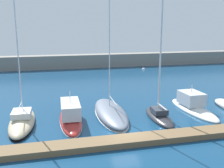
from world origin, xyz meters
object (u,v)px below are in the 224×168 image
at_px(sailboat_charcoal_sixth, 159,114).
at_px(mooring_buoy_white, 144,69).
at_px(sailboat_slate_fifth, 111,112).
at_px(motorboat_white_seventh, 193,106).
at_px(sailboat_sand_third, 22,121).
at_px(motorboat_red_fourth, 71,115).

distance_m(sailboat_charcoal_sixth, mooring_buoy_white, 30.80).
xyz_separation_m(sailboat_slate_fifth, sailboat_charcoal_sixth, (4.70, -2.21, 0.12)).
height_order(motorboat_white_seventh, mooring_buoy_white, motorboat_white_seventh).
bearing_deg(sailboat_charcoal_sixth, motorboat_white_seventh, -68.06).
relative_size(sailboat_slate_fifth, motorboat_white_seventh, 2.09).
relative_size(sailboat_slate_fifth, sailboat_charcoal_sixth, 1.35).
relative_size(sailboat_charcoal_sixth, motorboat_white_seventh, 1.55).
distance_m(sailboat_slate_fifth, mooring_buoy_white, 30.52).
bearing_deg(sailboat_sand_third, mooring_buoy_white, -37.44).
height_order(sailboat_sand_third, motorboat_red_fourth, sailboat_sand_third).
relative_size(sailboat_sand_third, sailboat_slate_fifth, 0.74).
distance_m(motorboat_white_seventh, mooring_buoy_white, 28.01).
relative_size(sailboat_slate_fifth, mooring_buoy_white, 26.26).
relative_size(motorboat_red_fourth, mooring_buoy_white, 12.94).
distance_m(sailboat_slate_fifth, motorboat_white_seventh, 9.60).
xyz_separation_m(motorboat_red_fourth, motorboat_white_seventh, (13.95, 0.22, -0.08)).
height_order(motorboat_red_fourth, sailboat_slate_fifth, sailboat_slate_fifth).
distance_m(motorboat_red_fourth, mooring_buoy_white, 33.30).
xyz_separation_m(motorboat_red_fourth, mooring_buoy_white, (18.17, 27.90, -0.57)).
xyz_separation_m(sailboat_charcoal_sixth, motorboat_white_seventh, (4.89, 1.74, 0.04)).
xyz_separation_m(sailboat_charcoal_sixth, mooring_buoy_white, (9.10, 29.42, -0.46)).
bearing_deg(motorboat_white_seventh, motorboat_red_fourth, 88.46).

